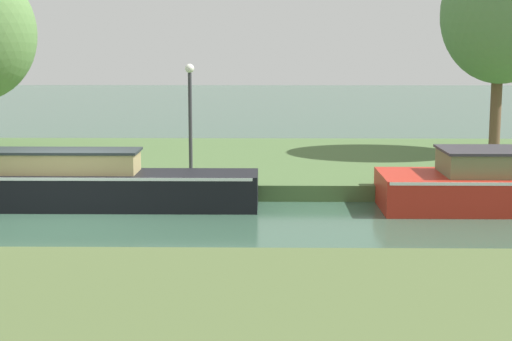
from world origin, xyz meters
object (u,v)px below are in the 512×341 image
at_px(red_narrowboat, 489,183).
at_px(willow_tree_right, 502,14).
at_px(lamp_post, 190,104).
at_px(mooring_post_far, 60,164).
at_px(black_barge, 28,183).
at_px(mooring_post_near, 444,171).

bearing_deg(red_narrowboat, willow_tree_right, 72.94).
relative_size(lamp_post, mooring_post_far, 3.48).
height_order(black_barge, mooring_post_far, black_barge).
bearing_deg(lamp_post, willow_tree_right, 22.79).
bearing_deg(mooring_post_near, lamp_post, 167.44).
relative_size(red_narrowboat, lamp_post, 1.63).
height_order(willow_tree_right, lamp_post, willow_tree_right).
bearing_deg(mooring_post_far, red_narrowboat, -7.97).
distance_m(red_narrowboat, lamp_post, 7.95).
distance_m(black_barge, willow_tree_right, 15.12).
bearing_deg(red_narrowboat, lamp_post, 158.11).
height_order(mooring_post_near, mooring_post_far, mooring_post_far).
bearing_deg(red_narrowboat, mooring_post_far, 172.03).
height_order(lamp_post, mooring_post_near, lamp_post).
height_order(red_narrowboat, mooring_post_near, red_narrowboat).
xyz_separation_m(red_narrowboat, mooring_post_far, (-10.38, 1.45, 0.21)).
xyz_separation_m(black_barge, mooring_post_far, (0.38, 1.45, 0.23)).
bearing_deg(mooring_post_near, willow_tree_right, 62.35).
height_order(black_barge, willow_tree_right, willow_tree_right).
height_order(red_narrowboat, willow_tree_right, willow_tree_right).
relative_size(black_barge, mooring_post_far, 12.71).
distance_m(willow_tree_right, mooring_post_near, 7.30).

